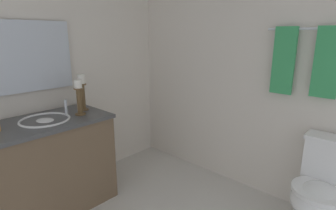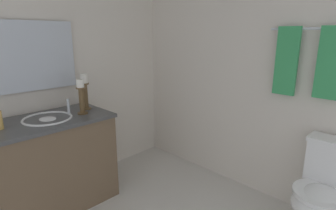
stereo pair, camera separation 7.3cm
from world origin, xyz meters
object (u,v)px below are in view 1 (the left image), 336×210
object	(u,v)px
vanity_cabinet	(51,165)
towel_bar	(309,29)
towel_center	(327,63)
candle_holder_tall	(82,91)
sink_basin	(46,125)
candle_holder_short	(79,97)
mirror	(24,57)
toilet	(322,191)
towel_near_vanity	(284,61)

from	to	relation	value
vanity_cabinet	towel_bar	world-z (taller)	towel_bar
vanity_cabinet	towel_center	world-z (taller)	towel_center
towel_center	candle_holder_tall	bearing A→B (deg)	-148.95
towel_bar	candle_holder_tall	bearing A→B (deg)	-146.02
candle_holder_tall	towel_bar	size ratio (longest dim) A/B	0.53
vanity_cabinet	sink_basin	xyz separation A→B (m)	(0.00, 0.00, 0.37)
candle_holder_tall	vanity_cabinet	bearing A→B (deg)	-83.01
candle_holder_short	towel_center	size ratio (longest dim) A/B	0.58
mirror	towel_center	distance (m)	2.43
sink_basin	candle_holder_tall	distance (m)	0.44
candle_holder_tall	toilet	world-z (taller)	candle_holder_tall
sink_basin	candle_holder_short	xyz separation A→B (m)	(0.07, 0.28, 0.20)
candle_holder_tall	towel_near_vanity	xyz separation A→B (m)	(1.41, 1.04, 0.29)
mirror	towel_bar	xyz separation A→B (m)	(1.80, 1.44, 0.23)
sink_basin	candle_holder_short	size ratio (longest dim) A/B	1.30
candle_holder_tall	towel_bar	world-z (taller)	towel_bar
candle_holder_short	towel_bar	world-z (taller)	towel_bar
towel_center	towel_bar	bearing A→B (deg)	173.51
vanity_cabinet	candle_holder_short	size ratio (longest dim) A/B	3.27
vanity_cabinet	mirror	bearing A→B (deg)	179.99
vanity_cabinet	towel_bar	size ratio (longest dim) A/B	1.59
candle_holder_short	towel_bar	size ratio (longest dim) A/B	0.49
towel_bar	towel_near_vanity	distance (m)	0.30
towel_near_vanity	towel_center	distance (m)	0.32
candle_holder_tall	mirror	bearing A→B (deg)	-121.24
vanity_cabinet	toilet	distance (m)	2.19
mirror	toilet	distance (m)	2.61
sink_basin	towel_bar	world-z (taller)	towel_bar
towel_bar	towel_center	distance (m)	0.29
vanity_cabinet	mirror	size ratio (longest dim) A/B	1.22
towel_bar	towel_near_vanity	world-z (taller)	towel_near_vanity
vanity_cabinet	towel_bar	xyz separation A→B (m)	(1.52, 1.44, 1.13)
toilet	towel_center	bearing A→B (deg)	124.25
candle_holder_short	toilet	world-z (taller)	candle_holder_short
toilet	vanity_cabinet	bearing A→B (deg)	-146.17
candle_holder_tall	candle_holder_short	world-z (taller)	candle_holder_tall
toilet	towel_center	world-z (taller)	towel_center
mirror	towel_near_vanity	distance (m)	2.18
vanity_cabinet	mirror	distance (m)	0.95
toilet	towel_bar	size ratio (longest dim) A/B	1.19
candle_holder_tall	towel_center	xyz separation A→B (m)	(1.73, 1.04, 0.30)
candle_holder_tall	candle_holder_short	xyz separation A→B (m)	(0.12, -0.10, -0.02)
vanity_cabinet	candle_holder_short	distance (m)	0.64
vanity_cabinet	candle_holder_tall	bearing A→B (deg)	96.99
towel_bar	towel_center	size ratio (longest dim) A/B	1.19
towel_near_vanity	candle_holder_tall	bearing A→B (deg)	-143.62
toilet	towel_near_vanity	bearing A→B (deg)	155.85
sink_basin	mirror	world-z (taller)	mirror
candle_holder_short	toilet	distance (m)	2.08
candle_holder_tall	towel_near_vanity	world-z (taller)	towel_near_vanity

